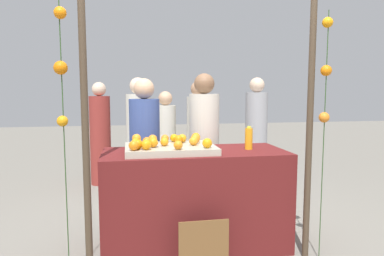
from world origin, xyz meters
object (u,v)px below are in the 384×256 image
at_px(stall_counter, 195,199).
at_px(orange_1, 182,138).
at_px(orange_0, 196,137).
at_px(chalkboard_sign, 204,248).
at_px(vendor_left, 145,159).
at_px(vendor_right, 204,154).
at_px(juice_bottle, 249,138).

height_order(stall_counter, orange_1, orange_1).
xyz_separation_m(orange_0, orange_1, (-0.14, -0.03, -0.00)).
bearing_deg(chalkboard_sign, stall_counter, 87.12).
relative_size(orange_1, vendor_left, 0.05).
xyz_separation_m(orange_0, vendor_right, (0.18, 0.42, -0.25)).
bearing_deg(chalkboard_sign, vendor_right, 77.77).
bearing_deg(orange_1, vendor_right, 55.37).
height_order(orange_0, chalkboard_sign, orange_0).
xyz_separation_m(stall_counter, vendor_right, (0.22, 0.61, 0.32)).
bearing_deg(chalkboard_sign, orange_1, 95.78).
bearing_deg(orange_0, vendor_left, 141.74).
xyz_separation_m(juice_bottle, vendor_right, (-0.31, 0.61, -0.25)).
bearing_deg(chalkboard_sign, vendor_left, 110.62).
bearing_deg(orange_1, juice_bottle, -13.61).
xyz_separation_m(stall_counter, chalkboard_sign, (-0.03, -0.53, -0.24)).
height_order(chalkboard_sign, vendor_left, vendor_left).
bearing_deg(orange_1, chalkboard_sign, -84.22).
relative_size(juice_bottle, chalkboard_sign, 0.48).
relative_size(stall_counter, vendor_left, 1.06).
relative_size(juice_bottle, vendor_left, 0.14).
bearing_deg(vendor_left, orange_1, -50.47).
bearing_deg(vendor_left, orange_0, -38.26).
distance_m(stall_counter, vendor_right, 0.73).
bearing_deg(stall_counter, chalkboard_sign, -92.88).
relative_size(chalkboard_sign, vendor_left, 0.29).
distance_m(orange_0, vendor_right, 0.52).
height_order(chalkboard_sign, vendor_right, vendor_right).
relative_size(orange_0, vendor_left, 0.05).
xyz_separation_m(chalkboard_sign, vendor_left, (-0.41, 1.10, 0.53)).
bearing_deg(juice_bottle, orange_1, 166.39).
relative_size(vendor_left, vendor_right, 0.96).
distance_m(stall_counter, chalkboard_sign, 0.58).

